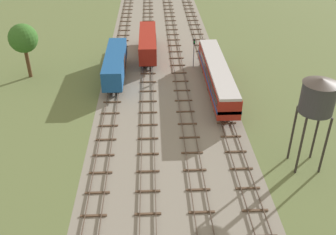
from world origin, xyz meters
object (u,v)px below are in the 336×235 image
freight_boxcar_left_mid (148,42)px  water_tower (318,97)px  signal_post_nearest (194,49)px  diesel_railcar_centre_nearest (217,74)px  freight_boxcar_far_left_near (115,63)px

freight_boxcar_left_mid → water_tower: (16.37, -30.95, 5.67)m
freight_boxcar_left_mid → signal_post_nearest: bearing=-36.3°
diesel_railcar_centre_nearest → freight_boxcar_far_left_near: size_ratio=1.46×
freight_boxcar_far_left_near → freight_boxcar_left_mid: (4.86, 8.66, 0.00)m
freight_boxcar_far_left_near → water_tower: (21.23, -22.29, 5.67)m
freight_boxcar_far_left_near → signal_post_nearest: 12.62m
freight_boxcar_far_left_near → water_tower: 31.30m
water_tower → signal_post_nearest: (-9.08, 25.60, -4.97)m
diesel_railcar_centre_nearest → freight_boxcar_left_mid: size_ratio=1.46×
freight_boxcar_far_left_near → water_tower: bearing=-46.4°
freight_boxcar_far_left_near → signal_post_nearest: bearing=15.2°
diesel_railcar_centre_nearest → freight_boxcar_left_mid: 16.76m
diesel_railcar_centre_nearest → signal_post_nearest: size_ratio=4.16×
water_tower → freight_boxcar_left_mid: bearing=117.9°
diesel_railcar_centre_nearest → freight_boxcar_far_left_near: (-14.59, 4.99, -0.15)m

